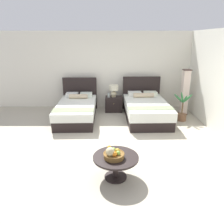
{
  "coord_description": "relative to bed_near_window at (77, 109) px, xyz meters",
  "views": [
    {
      "loc": [
        0.02,
        -4.9,
        2.43
      ],
      "look_at": [
        0.03,
        0.48,
        0.62
      ],
      "focal_mm": 34.91,
      "sensor_mm": 36.0,
      "label": 1
    }
  ],
  "objects": [
    {
      "name": "table_lamp",
      "position": [
        1.18,
        0.75,
        0.48
      ],
      "size": [
        0.32,
        0.32,
        0.41
      ],
      "color": "beige",
      "rests_on": "nightstand"
    },
    {
      "name": "fruit_bowl",
      "position": [
        1.14,
        -3.22,
        0.22
      ],
      "size": [
        0.38,
        0.38,
        0.23
      ],
      "color": "brown",
      "rests_on": "coffee_table"
    },
    {
      "name": "floor_lamp_corner",
      "position": [
        3.53,
        0.44,
        0.45
      ],
      "size": [
        0.25,
        0.25,
        1.5
      ],
      "color": "#301F1B",
      "rests_on": "ground"
    },
    {
      "name": "nightstand",
      "position": [
        1.18,
        0.73,
        -0.04
      ],
      "size": [
        0.59,
        0.44,
        0.52
      ],
      "color": "black",
      "rests_on": "ground"
    },
    {
      "name": "bed_near_corner",
      "position": [
        2.19,
        -0.0,
        0.02
      ],
      "size": [
        1.36,
        2.26,
        1.18
      ],
      "color": "black",
      "rests_on": "ground"
    },
    {
      "name": "vase",
      "position": [
        1.0,
        0.69,
        0.3
      ],
      "size": [
        0.08,
        0.08,
        0.15
      ],
      "color": "#B9C6BD",
      "rests_on": "nightstand"
    },
    {
      "name": "potted_palm",
      "position": [
        3.29,
        -0.2,
        -0.05
      ],
      "size": [
        0.59,
        0.46,
        0.88
      ],
      "color": "brown",
      "rests_on": "ground"
    },
    {
      "name": "bed_near_window",
      "position": [
        0.0,
        0.0,
        0.0
      ],
      "size": [
        1.24,
        2.25,
        1.14
      ],
      "color": "black",
      "rests_on": "ground"
    },
    {
      "name": "ground_plane",
      "position": [
        1.1,
        -1.68,
        -0.31
      ],
      "size": [
        9.28,
        9.62,
        0.02
      ],
      "primitive_type": "cube",
      "color": "#ADA490"
    },
    {
      "name": "wall_back",
      "position": [
        1.1,
        1.32,
        1.05
      ],
      "size": [
        9.28,
        0.12,
        2.69
      ],
      "primitive_type": "cube",
      "color": "silver",
      "rests_on": "ground"
    },
    {
      "name": "coffee_table",
      "position": [
        1.18,
        -3.16,
        0.04
      ],
      "size": [
        0.82,
        0.82,
        0.44
      ],
      "color": "black",
      "rests_on": "ground"
    },
    {
      "name": "loose_apple",
      "position": [
        1.06,
        -2.89,
        0.18
      ],
      "size": [
        0.08,
        0.08,
        0.08
      ],
      "color": "gold",
      "rests_on": "coffee_table"
    }
  ]
}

